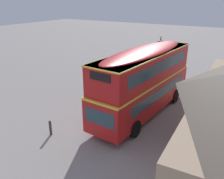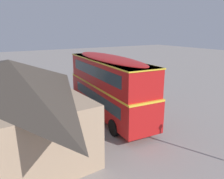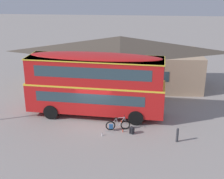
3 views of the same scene
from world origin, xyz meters
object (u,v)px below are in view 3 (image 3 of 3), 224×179
(touring_bicycle, at_px, (117,125))
(kerb_bollard, at_px, (177,135))
(backpack_on_ground, at_px, (132,130))
(double_decker_bus, at_px, (95,82))
(water_bottle_red_squeeze, at_px, (123,131))
(water_bottle_clear_plastic, at_px, (102,134))

(touring_bicycle, bearing_deg, kerb_bollard, -17.98)
(backpack_on_ground, distance_m, kerb_bollard, 3.05)
(touring_bicycle, bearing_deg, double_decker_bus, 127.62)
(water_bottle_red_squeeze, bearing_deg, backpack_on_ground, -14.87)
(water_bottle_clear_plastic, xyz_separation_m, kerb_bollard, (4.91, -0.38, 0.40))
(touring_bicycle, xyz_separation_m, water_bottle_red_squeeze, (0.41, -0.28, -0.26))
(double_decker_bus, relative_size, kerb_bollard, 10.69)
(double_decker_bus, bearing_deg, water_bottle_clear_plastic, -75.55)
(water_bottle_red_squeeze, height_order, water_bottle_clear_plastic, water_bottle_red_squeeze)
(water_bottle_red_squeeze, relative_size, water_bottle_clear_plastic, 1.09)
(backpack_on_ground, bearing_deg, water_bottle_clear_plastic, -167.14)
(touring_bicycle, height_order, water_bottle_red_squeeze, touring_bicycle)
(double_decker_bus, relative_size, water_bottle_red_squeeze, 44.31)
(double_decker_bus, relative_size, backpack_on_ground, 19.75)
(touring_bicycle, distance_m, water_bottle_red_squeeze, 0.56)
(touring_bicycle, bearing_deg, water_bottle_clear_plastic, -136.49)
(water_bottle_clear_plastic, height_order, kerb_bollard, kerb_bollard)
(kerb_bollard, bearing_deg, double_decker_bus, 147.95)
(touring_bicycle, xyz_separation_m, water_bottle_clear_plastic, (-0.95, -0.90, -0.27))
(backpack_on_ground, relative_size, water_bottle_clear_plastic, 2.44)
(water_bottle_red_squeeze, distance_m, water_bottle_clear_plastic, 1.50)
(kerb_bollard, bearing_deg, water_bottle_red_squeeze, 164.24)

